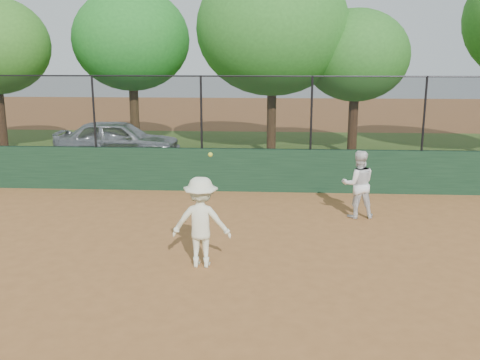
# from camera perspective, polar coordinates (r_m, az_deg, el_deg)

# --- Properties ---
(ground) EXTENTS (80.00, 80.00, 0.00)m
(ground) POSITION_cam_1_polar(r_m,az_deg,el_deg) (9.45, -5.77, -10.09)
(ground) COLOR #9C6132
(ground) RESTS_ON ground
(back_wall) EXTENTS (26.00, 0.20, 1.20)m
(back_wall) POSITION_cam_1_polar(r_m,az_deg,el_deg) (14.96, -2.15, 1.10)
(back_wall) COLOR #1A3921
(back_wall) RESTS_ON ground
(grass_strip) EXTENTS (36.00, 12.00, 0.01)m
(grass_strip) POSITION_cam_1_polar(r_m,az_deg,el_deg) (20.95, -0.52, 2.92)
(grass_strip) COLOR #36561A
(grass_strip) RESTS_ON ground
(parked_car) EXTENTS (4.52, 2.04, 1.51)m
(parked_car) POSITION_cam_1_polar(r_m,az_deg,el_deg) (19.68, -12.89, 4.14)
(parked_car) COLOR silver
(parked_car) RESTS_ON ground
(player_second) EXTENTS (0.82, 0.67, 1.59)m
(player_second) POSITION_cam_1_polar(r_m,az_deg,el_deg) (12.73, 12.49, -0.44)
(player_second) COLOR white
(player_second) RESTS_ON ground
(player_main) EXTENTS (1.08, 0.70, 2.15)m
(player_main) POSITION_cam_1_polar(r_m,az_deg,el_deg) (9.57, -4.16, -4.49)
(player_main) COLOR #E9EDC9
(player_main) RESTS_ON ground
(fence_assembly) EXTENTS (26.00, 0.06, 2.00)m
(fence_assembly) POSITION_cam_1_polar(r_m,az_deg,el_deg) (14.71, -2.32, 7.35)
(fence_assembly) COLOR black
(fence_assembly) RESTS_ON back_wall
(tree_1) EXTENTS (4.56, 4.14, 6.29)m
(tree_1) POSITION_cam_1_polar(r_m,az_deg,el_deg) (21.83, -11.52, 14.43)
(tree_1) COLOR #473118
(tree_1) RESTS_ON ground
(tree_2) EXTENTS (5.62, 5.11, 7.10)m
(tree_2) POSITION_cam_1_polar(r_m,az_deg,el_deg) (20.25, 3.50, 15.79)
(tree_2) COLOR #432B17
(tree_2) RESTS_ON ground
(tree_3) EXTENTS (3.91, 3.55, 5.41)m
(tree_3) POSITION_cam_1_polar(r_m,az_deg,el_deg) (20.61, 12.28, 12.82)
(tree_3) COLOR #3F2515
(tree_3) RESTS_ON ground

